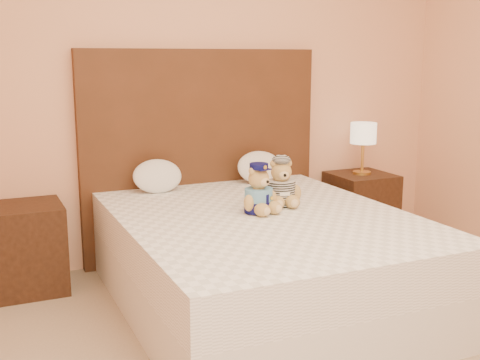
% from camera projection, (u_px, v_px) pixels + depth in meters
% --- Properties ---
extents(bed, '(1.60, 2.00, 0.55)m').
position_uv_depth(bed, '(263.00, 260.00, 3.53)').
color(bed, white).
rests_on(bed, ground).
extents(headboard, '(1.75, 0.08, 1.50)m').
position_uv_depth(headboard, '(202.00, 155.00, 4.34)').
color(headboard, '#4E2A17').
rests_on(headboard, ground).
extents(nightstand_left, '(0.45, 0.45, 0.55)m').
position_uv_depth(nightstand_left, '(27.00, 248.00, 3.75)').
color(nightstand_left, '#3C2113').
rests_on(nightstand_left, ground).
extents(nightstand_right, '(0.45, 0.45, 0.55)m').
position_uv_depth(nightstand_right, '(360.00, 208.00, 4.74)').
color(nightstand_right, '#3C2113').
rests_on(nightstand_right, ground).
extents(lamp, '(0.20, 0.20, 0.40)m').
position_uv_depth(lamp, '(363.00, 136.00, 4.63)').
color(lamp, gold).
rests_on(lamp, nightstand_right).
extents(teddy_police, '(0.31, 0.30, 0.29)m').
position_uv_depth(teddy_police, '(259.00, 188.00, 3.49)').
color(teddy_police, '#A77841').
rests_on(teddy_police, bed).
extents(teddy_prisoner, '(0.30, 0.29, 0.29)m').
position_uv_depth(teddy_prisoner, '(281.00, 182.00, 3.66)').
color(teddy_prisoner, '#A77841').
rests_on(teddy_prisoner, bed).
extents(pillow_left, '(0.34, 0.22, 0.24)m').
position_uv_depth(pillow_left, '(157.00, 175.00, 4.04)').
color(pillow_left, white).
rests_on(pillow_left, bed).
extents(pillow_right, '(0.35, 0.23, 0.25)m').
position_uv_depth(pillow_right, '(260.00, 166.00, 4.34)').
color(pillow_right, white).
rests_on(pillow_right, bed).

